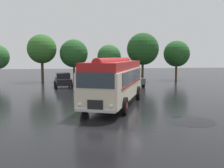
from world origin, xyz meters
TOP-DOWN VIEW (x-y plane):
  - ground_plane at (0.00, 0.00)m, footprint 120.00×120.00m
  - vintage_bus at (-0.33, 0.95)m, footprint 6.20×10.24m
  - car_near_left at (-4.39, 13.30)m, footprint 2.29×4.36m
  - car_mid_left at (-1.78, 12.68)m, footprint 2.22×4.32m
  - car_mid_right at (1.00, 12.93)m, footprint 2.02×4.23m
  - car_far_right at (4.09, 13.27)m, footprint 2.14×4.29m
  - tree_left_of_centre at (-7.46, 20.26)m, footprint 4.08×4.08m
  - tree_centre at (-3.07, 19.68)m, footprint 3.96×3.96m
  - tree_right_of_centre at (2.13, 20.34)m, footprint 3.48×3.48m
  - tree_far_right at (6.88, 18.37)m, footprint 4.54×4.54m
  - tree_extra_right at (12.63, 19.98)m, footprint 3.95×3.95m
  - puddle_patch at (2.97, -4.62)m, footprint 2.60×2.60m

SIDE VIEW (x-z plane):
  - ground_plane at x=0.00m, z-range 0.00..0.00m
  - puddle_patch at x=2.97m, z-range 0.00..0.01m
  - car_near_left at x=-4.39m, z-range 0.02..1.68m
  - car_mid_left at x=-1.78m, z-range 0.02..1.68m
  - car_mid_right at x=1.00m, z-range 0.02..1.68m
  - car_far_right at x=4.09m, z-range 0.02..1.68m
  - vintage_bus at x=-0.33m, z-range 0.15..3.64m
  - tree_right_of_centre at x=2.13m, z-range 0.89..6.20m
  - tree_extra_right at x=12.63m, z-range 1.01..6.98m
  - tree_centre at x=-3.07m, z-range 1.08..7.06m
  - tree_far_right at x=6.88m, z-range 1.21..8.12m
  - tree_left_of_centre at x=-7.46m, z-range 1.34..8.01m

